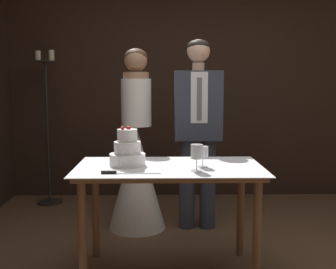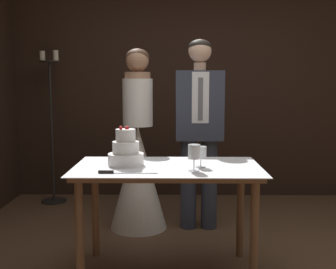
{
  "view_description": "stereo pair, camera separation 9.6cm",
  "coord_description": "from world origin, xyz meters",
  "px_view_note": "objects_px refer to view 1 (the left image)",
  "views": [
    {
      "loc": [
        -0.3,
        -2.88,
        1.39
      ],
      "look_at": [
        -0.24,
        0.55,
        0.96
      ],
      "focal_mm": 45.0,
      "sensor_mm": 36.0,
      "label": 1
    },
    {
      "loc": [
        -0.2,
        -2.88,
        1.39
      ],
      "look_at": [
        -0.24,
        0.55,
        0.96
      ],
      "focal_mm": 45.0,
      "sensor_mm": 36.0,
      "label": 2
    }
  ],
  "objects_px": {
    "bride": "(137,164)",
    "groom": "(198,123)",
    "wine_glass_near": "(197,153)",
    "wine_glass_middle": "(202,153)",
    "cake_table": "(169,180)",
    "candle_stand": "(48,135)",
    "cake_knife": "(119,173)",
    "tiered_cake": "(127,152)"
  },
  "relations": [
    {
      "from": "bride",
      "to": "groom",
      "type": "distance_m",
      "value": 0.69
    },
    {
      "from": "wine_glass_near",
      "to": "wine_glass_middle",
      "type": "height_order",
      "value": "wine_glass_near"
    },
    {
      "from": "cake_table",
      "to": "wine_glass_middle",
      "type": "bearing_deg",
      "value": -8.0
    },
    {
      "from": "cake_table",
      "to": "groom",
      "type": "bearing_deg",
      "value": 73.13
    },
    {
      "from": "bride",
      "to": "candle_stand",
      "type": "relative_size",
      "value": 0.97
    },
    {
      "from": "bride",
      "to": "cake_knife",
      "type": "bearing_deg",
      "value": -92.23
    },
    {
      "from": "wine_glass_near",
      "to": "wine_glass_middle",
      "type": "xyz_separation_m",
      "value": [
        0.05,
        0.14,
        -0.02
      ]
    },
    {
      "from": "bride",
      "to": "candle_stand",
      "type": "bearing_deg",
      "value": 141.24
    },
    {
      "from": "bride",
      "to": "wine_glass_near",
      "type": "bearing_deg",
      "value": -67.21
    },
    {
      "from": "candle_stand",
      "to": "tiered_cake",
      "type": "bearing_deg",
      "value": -59.39
    },
    {
      "from": "cake_table",
      "to": "tiered_cake",
      "type": "xyz_separation_m",
      "value": [
        -0.3,
        0.03,
        0.2
      ]
    },
    {
      "from": "wine_glass_near",
      "to": "wine_glass_middle",
      "type": "distance_m",
      "value": 0.15
    },
    {
      "from": "tiered_cake",
      "to": "groom",
      "type": "bearing_deg",
      "value": 57.3
    },
    {
      "from": "cake_table",
      "to": "candle_stand",
      "type": "relative_size",
      "value": 0.77
    },
    {
      "from": "wine_glass_middle",
      "to": "bride",
      "type": "bearing_deg",
      "value": 117.94
    },
    {
      "from": "cake_knife",
      "to": "wine_glass_near",
      "type": "relative_size",
      "value": 2.15
    },
    {
      "from": "cake_knife",
      "to": "groom",
      "type": "height_order",
      "value": "groom"
    },
    {
      "from": "wine_glass_near",
      "to": "groom",
      "type": "height_order",
      "value": "groom"
    },
    {
      "from": "bride",
      "to": "candle_stand",
      "type": "xyz_separation_m",
      "value": [
        -1.06,
        0.85,
        0.17
      ]
    },
    {
      "from": "cake_knife",
      "to": "groom",
      "type": "bearing_deg",
      "value": 62.63
    },
    {
      "from": "cake_knife",
      "to": "wine_glass_middle",
      "type": "xyz_separation_m",
      "value": [
        0.57,
        0.21,
        0.1
      ]
    },
    {
      "from": "bride",
      "to": "tiered_cake",
      "type": "bearing_deg",
      "value": -90.82
    },
    {
      "from": "cake_knife",
      "to": "candle_stand",
      "type": "xyz_separation_m",
      "value": [
        -1.01,
        2.04,
        -0.01
      ]
    },
    {
      "from": "cake_table",
      "to": "bride",
      "type": "distance_m",
      "value": 0.99
    },
    {
      "from": "tiered_cake",
      "to": "cake_knife",
      "type": "height_order",
      "value": "tiered_cake"
    },
    {
      "from": "cake_knife",
      "to": "cake_table",
      "type": "bearing_deg",
      "value": 36.59
    },
    {
      "from": "wine_glass_middle",
      "to": "tiered_cake",
      "type": "bearing_deg",
      "value": 173.04
    },
    {
      "from": "cake_knife",
      "to": "wine_glass_middle",
      "type": "distance_m",
      "value": 0.61
    },
    {
      "from": "groom",
      "to": "candle_stand",
      "type": "height_order",
      "value": "groom"
    },
    {
      "from": "cake_table",
      "to": "cake_knife",
      "type": "height_order",
      "value": "cake_knife"
    },
    {
      "from": "groom",
      "to": "candle_stand",
      "type": "xyz_separation_m",
      "value": [
        -1.63,
        0.85,
        -0.21
      ]
    },
    {
      "from": "tiered_cake",
      "to": "cake_knife",
      "type": "relative_size",
      "value": 0.73
    },
    {
      "from": "wine_glass_middle",
      "to": "candle_stand",
      "type": "relative_size",
      "value": 0.08
    },
    {
      "from": "cake_knife",
      "to": "wine_glass_middle",
      "type": "bearing_deg",
      "value": 20.8
    },
    {
      "from": "cake_table",
      "to": "wine_glass_middle",
      "type": "xyz_separation_m",
      "value": [
        0.23,
        -0.03,
        0.2
      ]
    },
    {
      "from": "bride",
      "to": "groom",
      "type": "bearing_deg",
      "value": -0.05
    },
    {
      "from": "wine_glass_near",
      "to": "cake_knife",
      "type": "bearing_deg",
      "value": -171.45
    },
    {
      "from": "cake_table",
      "to": "tiered_cake",
      "type": "relative_size",
      "value": 4.68
    },
    {
      "from": "cake_table",
      "to": "wine_glass_near",
      "type": "distance_m",
      "value": 0.33
    },
    {
      "from": "wine_glass_near",
      "to": "bride",
      "type": "height_order",
      "value": "bride"
    },
    {
      "from": "cake_table",
      "to": "bride",
      "type": "relative_size",
      "value": 0.79
    },
    {
      "from": "candle_stand",
      "to": "groom",
      "type": "bearing_deg",
      "value": -27.5
    }
  ]
}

